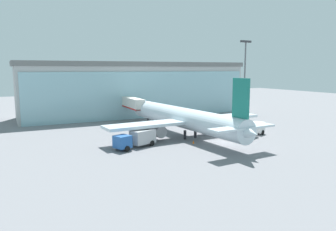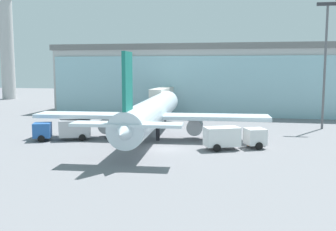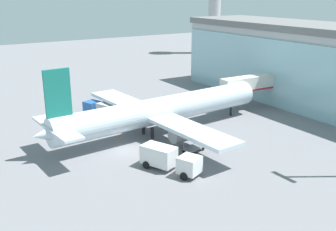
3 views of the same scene
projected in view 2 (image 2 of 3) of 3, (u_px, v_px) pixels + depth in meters
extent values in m
plane|color=slate|center=(165.00, 149.00, 46.45)|extent=(240.00, 240.00, 0.00)
cube|color=#B0B0B0|center=(200.00, 82.00, 84.05)|extent=(60.27, 15.57, 13.09)
cube|color=#95C2CE|center=(195.00, 86.00, 76.72)|extent=(58.90, 0.95, 11.78)
cube|color=slate|center=(200.00, 48.00, 83.17)|extent=(61.47, 15.88, 1.20)
cube|color=silver|center=(164.00, 94.00, 74.32)|extent=(2.76, 13.53, 2.40)
cube|color=red|center=(164.00, 100.00, 74.45)|extent=(2.80, 13.53, 0.30)
cylinder|color=#4C4C51|center=(170.00, 107.00, 79.55)|extent=(0.70, 0.70, 3.37)
cylinder|color=#B1B1B1|center=(7.00, 45.00, 117.30)|extent=(3.94, 3.94, 32.08)
cylinder|color=#59595E|center=(325.00, 68.00, 60.53)|extent=(0.36, 0.36, 18.88)
cube|color=#333338|center=(328.00, 4.00, 59.34)|extent=(3.20, 0.40, 0.50)
cylinder|color=silver|center=(152.00, 112.00, 54.23)|extent=(5.92, 33.88, 3.77)
cone|color=silver|center=(167.00, 101.00, 70.84)|extent=(3.96, 3.24, 3.77)
cone|color=silver|center=(125.00, 132.00, 37.63)|extent=(3.65, 4.21, 3.40)
cube|color=silver|center=(151.00, 116.00, 52.62)|extent=(31.52, 6.19, 0.50)
cube|color=silver|center=(127.00, 124.00, 38.54)|extent=(11.13, 3.10, 0.30)
cube|color=#197266|center=(127.00, 81.00, 38.52)|extent=(0.56, 3.22, 5.79)
cylinder|color=gray|center=(108.00, 125.00, 53.99)|extent=(2.30, 3.33, 2.10)
cylinder|color=gray|center=(195.00, 126.00, 52.57)|extent=(2.30, 3.33, 2.10)
cylinder|color=black|center=(141.00, 134.00, 52.05)|extent=(0.50, 0.50, 1.60)
cylinder|color=black|center=(158.00, 135.00, 51.78)|extent=(0.50, 0.50, 1.60)
cylinder|color=black|center=(165.00, 118.00, 68.21)|extent=(0.40, 0.40, 1.60)
cube|color=#2659A5|center=(42.00, 130.00, 51.65)|extent=(2.80, 2.80, 1.90)
cube|color=#B2B2B7|center=(75.00, 128.00, 52.25)|extent=(4.50, 3.39, 2.20)
cylinder|color=black|center=(41.00, 139.00, 50.69)|extent=(0.95, 0.58, 0.90)
cylinder|color=black|center=(44.00, 136.00, 52.84)|extent=(0.95, 0.58, 0.90)
cylinder|color=black|center=(82.00, 138.00, 51.46)|extent=(0.95, 0.58, 0.90)
cylinder|color=black|center=(83.00, 135.00, 53.62)|extent=(0.95, 0.58, 0.90)
cube|color=silver|center=(255.00, 136.00, 46.96)|extent=(2.88, 2.88, 1.90)
cube|color=white|center=(222.00, 136.00, 46.06)|extent=(4.54, 3.57, 2.20)
cylinder|color=black|center=(251.00, 143.00, 48.14)|extent=(0.95, 0.62, 0.90)
cylinder|color=black|center=(259.00, 146.00, 46.01)|extent=(0.95, 0.62, 0.90)
cylinder|color=black|center=(211.00, 144.00, 47.06)|extent=(0.95, 0.62, 0.90)
cylinder|color=black|center=(217.00, 148.00, 44.92)|extent=(0.95, 0.62, 0.90)
cube|color=slate|center=(212.00, 136.00, 52.58)|extent=(2.31, 3.13, 0.16)
cylinder|color=black|center=(219.00, 139.00, 51.58)|extent=(0.24, 0.46, 0.44)
cylinder|color=slate|center=(219.00, 133.00, 51.48)|extent=(0.08, 0.08, 0.90)
cylinder|color=black|center=(208.00, 139.00, 51.44)|extent=(0.24, 0.46, 0.44)
cylinder|color=slate|center=(208.00, 133.00, 51.34)|extent=(0.08, 0.08, 0.90)
cylinder|color=black|center=(215.00, 136.00, 53.79)|extent=(0.24, 0.46, 0.44)
cylinder|color=slate|center=(215.00, 130.00, 53.69)|extent=(0.08, 0.08, 0.90)
cylinder|color=black|center=(205.00, 136.00, 53.66)|extent=(0.24, 0.46, 0.44)
cylinder|color=slate|center=(205.00, 130.00, 53.55)|extent=(0.08, 0.08, 0.90)
cone|color=orange|center=(130.00, 143.00, 48.67)|extent=(0.36, 0.36, 0.55)
cone|color=orange|center=(248.00, 144.00, 48.41)|extent=(0.36, 0.36, 0.55)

